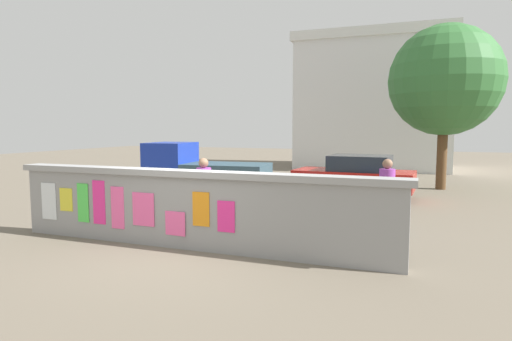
{
  "coord_description": "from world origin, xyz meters",
  "views": [
    {
      "loc": [
        4.0,
        -7.09,
        2.3
      ],
      "look_at": [
        0.38,
        2.46,
        1.28
      ],
      "focal_mm": 30.15,
      "sensor_mm": 36.0,
      "label": 1
    }
  ],
  "objects_px": {
    "bicycle_near": "(345,204)",
    "auto_rickshaw_truck": "(201,175)",
    "person_walking": "(204,186)",
    "motorcycle": "(302,214)",
    "tree_roadside": "(445,81)",
    "car_parked": "(355,175)",
    "person_bystander": "(387,188)"
  },
  "relations": [
    {
      "from": "person_walking",
      "to": "motorcycle",
      "type": "bearing_deg",
      "value": 4.89
    },
    {
      "from": "car_parked",
      "to": "bicycle_near",
      "type": "height_order",
      "value": "car_parked"
    },
    {
      "from": "car_parked",
      "to": "person_bystander",
      "type": "xyz_separation_m",
      "value": [
        1.3,
        -4.52,
        0.26
      ]
    },
    {
      "from": "car_parked",
      "to": "tree_roadside",
      "type": "relative_size",
      "value": 0.65
    },
    {
      "from": "motorcycle",
      "to": "person_walking",
      "type": "distance_m",
      "value": 2.31
    },
    {
      "from": "bicycle_near",
      "to": "auto_rickshaw_truck",
      "type": "bearing_deg",
      "value": 173.16
    },
    {
      "from": "motorcycle",
      "to": "person_walking",
      "type": "xyz_separation_m",
      "value": [
        -2.24,
        -0.19,
        0.52
      ]
    },
    {
      "from": "motorcycle",
      "to": "tree_roadside",
      "type": "distance_m",
      "value": 9.79
    },
    {
      "from": "motorcycle",
      "to": "tree_roadside",
      "type": "relative_size",
      "value": 0.31
    },
    {
      "from": "motorcycle",
      "to": "bicycle_near",
      "type": "relative_size",
      "value": 1.11
    },
    {
      "from": "auto_rickshaw_truck",
      "to": "motorcycle",
      "type": "height_order",
      "value": "auto_rickshaw_truck"
    },
    {
      "from": "bicycle_near",
      "to": "person_bystander",
      "type": "xyz_separation_m",
      "value": [
        1.07,
        -1.05,
        0.62
      ]
    },
    {
      "from": "car_parked",
      "to": "auto_rickshaw_truck",
      "type": "bearing_deg",
      "value": -144.5
    },
    {
      "from": "bicycle_near",
      "to": "person_walking",
      "type": "bearing_deg",
      "value": -141.64
    },
    {
      "from": "auto_rickshaw_truck",
      "to": "bicycle_near",
      "type": "bearing_deg",
      "value": -6.84
    },
    {
      "from": "car_parked",
      "to": "bicycle_near",
      "type": "relative_size",
      "value": 2.28
    },
    {
      "from": "person_walking",
      "to": "car_parked",
      "type": "bearing_deg",
      "value": 65.49
    },
    {
      "from": "person_walking",
      "to": "person_bystander",
      "type": "bearing_deg",
      "value": 16.91
    },
    {
      "from": "motorcycle",
      "to": "person_bystander",
      "type": "height_order",
      "value": "person_bystander"
    },
    {
      "from": "auto_rickshaw_truck",
      "to": "car_parked",
      "type": "bearing_deg",
      "value": 35.5
    },
    {
      "from": "tree_roadside",
      "to": "motorcycle",
      "type": "bearing_deg",
      "value": -109.86
    },
    {
      "from": "bicycle_near",
      "to": "person_walking",
      "type": "distance_m",
      "value": 3.65
    },
    {
      "from": "motorcycle",
      "to": "person_bystander",
      "type": "bearing_deg",
      "value": 30.92
    },
    {
      "from": "auto_rickshaw_truck",
      "to": "tree_roadside",
      "type": "xyz_separation_m",
      "value": [
        6.87,
        6.02,
        3.11
      ]
    },
    {
      "from": "auto_rickshaw_truck",
      "to": "car_parked",
      "type": "height_order",
      "value": "auto_rickshaw_truck"
    },
    {
      "from": "auto_rickshaw_truck",
      "to": "motorcycle",
      "type": "xyz_separation_m",
      "value": [
        3.76,
        -2.57,
        -0.44
      ]
    },
    {
      "from": "bicycle_near",
      "to": "person_bystander",
      "type": "distance_m",
      "value": 1.62
    },
    {
      "from": "car_parked",
      "to": "person_walking",
      "type": "xyz_separation_m",
      "value": [
        -2.6,
        -5.7,
        0.26
      ]
    },
    {
      "from": "motorcycle",
      "to": "tree_roadside",
      "type": "xyz_separation_m",
      "value": [
        3.1,
        8.59,
        3.54
      ]
    },
    {
      "from": "person_walking",
      "to": "tree_roadside",
      "type": "height_order",
      "value": "tree_roadside"
    },
    {
      "from": "car_parked",
      "to": "motorcycle",
      "type": "bearing_deg",
      "value": -93.76
    },
    {
      "from": "motorcycle",
      "to": "auto_rickshaw_truck",
      "type": "bearing_deg",
      "value": 145.72
    }
  ]
}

